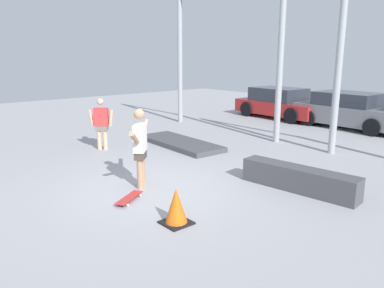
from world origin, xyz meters
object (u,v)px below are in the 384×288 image
at_px(skateboard, 129,198).
at_px(traffic_cone, 176,206).
at_px(parked_car_red, 280,103).
at_px(skateboarder, 140,145).
at_px(bystander, 101,122).
at_px(grind_box, 299,179).
at_px(manual_pad, 180,143).
at_px(parked_car_grey, 350,111).

distance_m(skateboard, traffic_cone, 1.42).
bearing_deg(parked_car_red, skateboard, -64.62).
bearing_deg(skateboard, skateboarder, -170.54).
bearing_deg(traffic_cone, skateboard, -177.21).
height_order(skateboarder, bystander, skateboarder).
height_order(grind_box, traffic_cone, traffic_cone).
bearing_deg(manual_pad, traffic_cone, -39.49).
distance_m(skateboarder, parked_car_red, 10.70).
height_order(manual_pad, parked_car_red, parked_car_red).
bearing_deg(grind_box, parked_car_grey, 110.23).
bearing_deg(traffic_cone, parked_car_grey, 102.79).
bearing_deg(grind_box, traffic_cone, -97.92).
bearing_deg(manual_pad, parked_car_grey, 74.11).
relative_size(skateboard, manual_pad, 0.25).
xyz_separation_m(parked_car_grey, bystander, (-3.11, -9.10, 0.17)).
relative_size(grind_box, parked_car_grey, 0.58).
height_order(skateboarder, parked_car_red, skateboarder).
distance_m(grind_box, manual_pad, 4.85).
xyz_separation_m(skateboard, bystander, (-4.11, 1.57, 0.78)).
distance_m(bystander, traffic_cone, 5.74).
xyz_separation_m(skateboarder, grind_box, (2.32, 2.41, -0.69)).
relative_size(manual_pad, parked_car_grey, 0.74).
bearing_deg(traffic_cone, parked_car_red, 118.45).
relative_size(parked_car_red, traffic_cone, 6.73).
relative_size(skateboard, parked_car_red, 0.18).
bearing_deg(bystander, parked_car_grey, -158.44).
distance_m(skateboard, grind_box, 3.53).
height_order(grind_box, bystander, bystander).
relative_size(skateboard, bystander, 0.50).
xyz_separation_m(parked_car_red, traffic_cone, (5.71, -10.53, -0.35)).
bearing_deg(bystander, manual_pad, -167.44).
bearing_deg(parked_car_grey, traffic_cone, -74.86).
height_order(skateboard, parked_car_red, parked_car_red).
height_order(grind_box, parked_car_grey, parked_car_grey).
xyz_separation_m(skateboarder, manual_pad, (-2.49, 3.08, -0.87)).
xyz_separation_m(skateboarder, bystander, (-3.61, 0.96, -0.10)).
bearing_deg(skateboard, bystander, -141.03).
xyz_separation_m(grind_box, bystander, (-5.92, -1.45, 0.59)).
bearing_deg(grind_box, manual_pad, 172.11).
bearing_deg(manual_pad, skateboard, -50.96).
height_order(skateboard, traffic_cone, traffic_cone).
bearing_deg(traffic_cone, bystander, 164.80).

